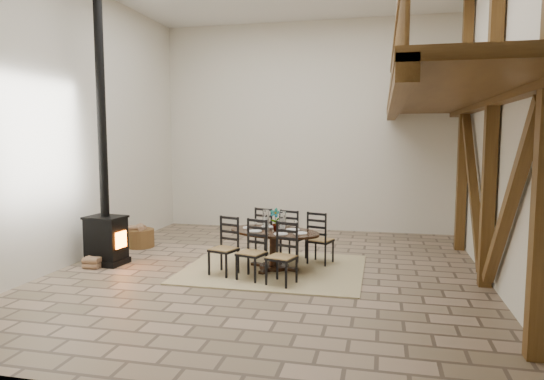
% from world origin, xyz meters
% --- Properties ---
extents(ground, '(8.00, 8.00, 0.00)m').
position_xyz_m(ground, '(0.00, 0.00, 0.00)').
color(ground, gray).
rests_on(ground, ground).
extents(room_shell, '(7.02, 8.02, 5.01)m').
position_xyz_m(room_shell, '(1.19, 0.00, 3.01)').
color(room_shell, silver).
rests_on(room_shell, ground).
extents(rug, '(3.00, 2.50, 0.02)m').
position_xyz_m(rug, '(0.07, 0.21, 0.01)').
color(rug, tan).
rests_on(rug, ground).
extents(dining_table, '(1.94, 2.16, 1.05)m').
position_xyz_m(dining_table, '(0.07, 0.21, 0.37)').
color(dining_table, black).
rests_on(dining_table, ground).
extents(wood_stove, '(0.72, 0.58, 5.00)m').
position_xyz_m(wood_stove, '(-2.92, -0.10, 1.12)').
color(wood_stove, black).
rests_on(wood_stove, ground).
extents(log_basket, '(0.57, 0.57, 0.47)m').
position_xyz_m(log_basket, '(-2.99, 1.28, 0.20)').
color(log_basket, brown).
rests_on(log_basket, ground).
extents(log_stack, '(0.29, 0.30, 0.19)m').
position_xyz_m(log_stack, '(-3.00, -0.38, 0.10)').
color(log_stack, tan).
rests_on(log_stack, ground).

